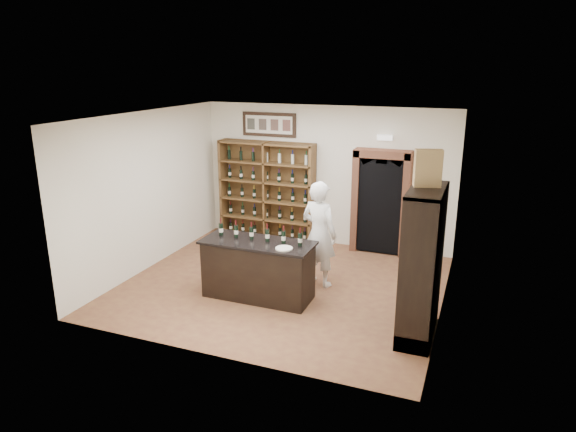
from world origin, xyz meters
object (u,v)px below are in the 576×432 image
object	(u,v)px
counter_bottle_0	(221,229)
shopkeeper	(319,234)
tasting_counter	(258,270)
wine_shelf	(267,191)
side_cabinet	(423,287)
wine_crate	(428,168)

from	to	relation	value
counter_bottle_0	shopkeeper	world-z (taller)	shopkeeper
tasting_counter	shopkeeper	xyz separation A→B (m)	(0.78, 0.89, 0.46)
wine_shelf	shopkeeper	distance (m)	2.78
counter_bottle_0	side_cabinet	bearing A→B (deg)	-6.19
wine_crate	shopkeeper	bearing A→B (deg)	133.77
counter_bottle_0	wine_crate	distance (m)	3.65
wine_shelf	counter_bottle_0	world-z (taller)	wine_shelf
counter_bottle_0	wine_crate	world-z (taller)	wine_crate
wine_shelf	counter_bottle_0	xyz separation A→B (m)	(0.38, -2.86, 0.01)
wine_crate	tasting_counter	bearing A→B (deg)	159.58
shopkeeper	wine_crate	bearing A→B (deg)	166.99
side_cabinet	wine_crate	size ratio (longest dim) A/B	4.27
shopkeeper	side_cabinet	bearing A→B (deg)	165.28
side_cabinet	counter_bottle_0	bearing A→B (deg)	173.81
tasting_counter	counter_bottle_0	world-z (taller)	counter_bottle_0
side_cabinet	shopkeeper	xyz separation A→B (m)	(-1.94, 1.19, 0.20)
tasting_counter	shopkeeper	distance (m)	1.27
wine_shelf	side_cabinet	world-z (taller)	same
tasting_counter	shopkeeper	size ratio (longest dim) A/B	0.99
side_cabinet	shopkeeper	distance (m)	2.29
side_cabinet	wine_shelf	bearing A→B (deg)	139.79
wine_shelf	tasting_counter	bearing A→B (deg)	-69.44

